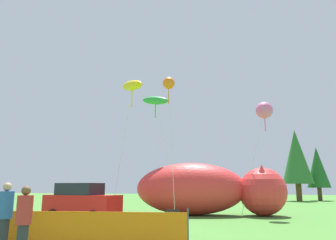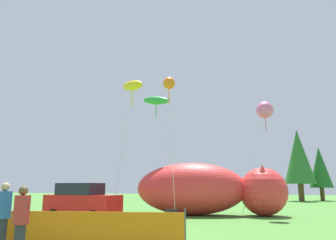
# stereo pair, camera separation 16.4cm
# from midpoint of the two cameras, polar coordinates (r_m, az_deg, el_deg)

# --- Properties ---
(ground_plane) EXTENTS (120.00, 120.00, 0.00)m
(ground_plane) POSITION_cam_midpoint_polar(r_m,az_deg,el_deg) (14.10, -8.70, -18.59)
(ground_plane) COLOR #477F33
(parked_car) EXTENTS (4.38, 2.24, 1.95)m
(parked_car) POSITION_cam_midpoint_polar(r_m,az_deg,el_deg) (19.07, -15.06, -13.55)
(parked_car) COLOR red
(parked_car) RESTS_ON ground
(folding_chair) EXTENTS (0.72, 0.72, 0.92)m
(folding_chair) POSITION_cam_midpoint_polar(r_m,az_deg,el_deg) (13.03, 0.28, -16.98)
(folding_chair) COLOR black
(folding_chair) RESTS_ON ground
(inflatable_cat) EXTENTS (9.48, 4.11, 3.24)m
(inflatable_cat) POSITION_cam_midpoint_polar(r_m,az_deg,el_deg) (21.14, 6.54, -12.14)
(inflatable_cat) COLOR red
(inflatable_cat) RESTS_ON ground
(safety_fence) EXTENTS (9.72, 1.46, 1.18)m
(safety_fence) POSITION_cam_midpoint_polar(r_m,az_deg,el_deg) (10.94, -24.82, -17.01)
(safety_fence) COLOR orange
(safety_fence) RESTS_ON ground
(spectator_in_green_shirt) EXTENTS (0.39, 0.39, 1.80)m
(spectator_in_green_shirt) POSITION_cam_midpoint_polar(r_m,az_deg,el_deg) (9.29, -24.30, -15.48)
(spectator_in_green_shirt) COLOR #2D2D38
(spectator_in_green_shirt) RESTS_ON ground
(spectator_in_red_shirt) EXTENTS (0.41, 0.41, 1.89)m
(spectator_in_red_shirt) POSITION_cam_midpoint_polar(r_m,az_deg,el_deg) (10.60, -26.95, -14.34)
(spectator_in_red_shirt) COLOR #2D2D38
(spectator_in_red_shirt) RESTS_ON ground
(kite_orange_flower) EXTENTS (0.95, 1.17, 8.36)m
(kite_orange_flower) POSITION_cam_midpoint_polar(r_m,az_deg,el_deg) (20.20, -0.10, 6.31)
(kite_orange_flower) COLOR silver
(kite_orange_flower) RESTS_ON ground
(kite_green_fish) EXTENTS (3.30, 2.22, 8.48)m
(kite_green_fish) POSITION_cam_midpoint_polar(r_m,az_deg,el_deg) (24.13, -2.40, 3.36)
(kite_green_fish) COLOR silver
(kite_green_fish) RESTS_ON ground
(kite_pink_octopus) EXTENTS (2.19, 1.04, 6.89)m
(kite_pink_octopus) POSITION_cam_midpoint_polar(r_m,az_deg,el_deg) (21.01, 16.20, 1.61)
(kite_pink_octopus) COLOR silver
(kite_pink_octopus) RESTS_ON ground
(kite_yellow_hero) EXTENTS (2.93, 2.66, 8.23)m
(kite_yellow_hero) POSITION_cam_midpoint_polar(r_m,az_deg,el_deg) (19.81, -6.50, 5.92)
(kite_yellow_hero) COLOR silver
(kite_yellow_hero) RESTS_ON ground
(horizon_tree_west) EXTENTS (2.76, 2.76, 6.59)m
(horizon_tree_west) POSITION_cam_midpoint_polar(r_m,az_deg,el_deg) (45.37, 24.49, -7.54)
(horizon_tree_west) COLOR brown
(horizon_tree_west) RESTS_ON ground
(horizon_tree_mid) EXTENTS (3.60, 3.60, 8.59)m
(horizon_tree_mid) POSITION_cam_midpoint_polar(r_m,az_deg,el_deg) (42.95, 21.33, -5.98)
(horizon_tree_mid) COLOR brown
(horizon_tree_mid) RESTS_ON ground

